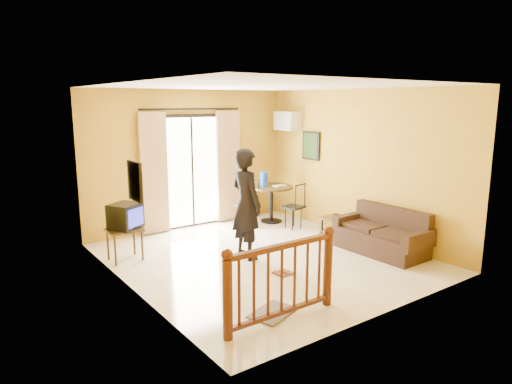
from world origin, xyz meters
TOP-DOWN VIEW (x-y plane):
  - ground at (0.00, 0.00)m, footprint 5.00×5.00m
  - room_shell at (0.00, 0.00)m, footprint 5.00×5.00m
  - balcony_door at (0.00, 2.43)m, footprint 2.25×0.14m
  - tv_table at (-1.90, 1.24)m, footprint 0.53×0.45m
  - television at (-1.87, 1.23)m, footprint 0.60×0.59m
  - picture_left at (-2.22, -0.20)m, footprint 0.05×0.42m
  - dining_table at (1.54, 1.78)m, footprint 0.95×0.95m
  - water_jug at (1.42, 1.89)m, footprint 0.16×0.16m
  - serving_tray at (1.68, 1.68)m, footprint 0.28×0.18m
  - dining_chairs at (1.26, 1.46)m, footprint 1.12×1.20m
  - air_conditioner at (2.09, 1.95)m, footprint 0.31×0.60m
  - botanical_print at (2.22, 1.30)m, footprint 0.05×0.50m
  - coffee_table at (1.85, -0.04)m, footprint 0.48×0.87m
  - bowl at (1.85, 0.12)m, footprint 0.26×0.26m
  - sofa at (1.85, -0.97)m, footprint 0.77×1.63m
  - standing_person at (-0.20, 0.20)m, footprint 0.44×0.67m
  - stair_balustrade at (-1.15, -1.90)m, footprint 1.63×0.13m
  - doormat at (-1.12, -1.70)m, footprint 0.70×0.57m
  - sandals at (-0.19, -0.75)m, footprint 0.26×0.26m

SIDE VIEW (x-z plane):
  - ground at x=0.00m, z-range 0.00..0.00m
  - dining_chairs at x=1.26m, z-range -0.47..0.47m
  - doormat at x=-1.12m, z-range 0.00..0.02m
  - sandals at x=-0.19m, z-range 0.00..0.03m
  - coffee_table at x=1.85m, z-range 0.06..0.45m
  - sofa at x=1.85m, z-range -0.10..0.68m
  - bowl at x=1.85m, z-range 0.39..0.45m
  - tv_table at x=-1.90m, z-range 0.19..0.73m
  - stair_balustrade at x=-1.15m, z-range 0.05..1.08m
  - dining_table at x=1.54m, z-range 0.23..1.02m
  - television at x=-1.87m, z-range 0.54..0.95m
  - serving_tray at x=1.68m, z-range 0.79..0.81m
  - standing_person at x=-0.20m, z-range 0.00..1.83m
  - water_jug at x=1.42m, z-range 0.79..1.09m
  - balcony_door at x=0.00m, z-range -0.04..2.42m
  - picture_left at x=-2.22m, z-range 1.29..1.81m
  - botanical_print at x=2.22m, z-range 1.35..1.95m
  - room_shell at x=0.00m, z-range -0.80..4.20m
  - air_conditioner at x=2.09m, z-range 1.95..2.35m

